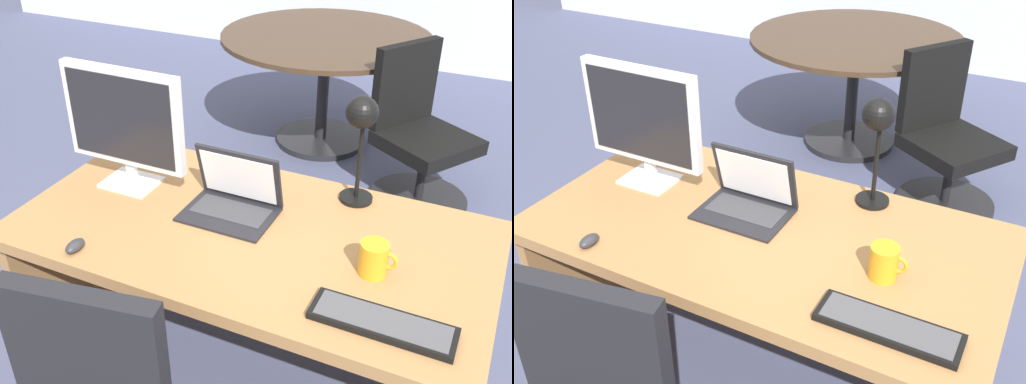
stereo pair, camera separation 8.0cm
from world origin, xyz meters
TOP-DOWN VIEW (x-y plane):
  - ground at (0.00, 1.50)m, footprint 12.00×12.00m
  - desk at (0.00, 0.04)m, footprint 1.60×0.83m
  - monitor at (-0.54, 0.08)m, footprint 0.48×0.16m
  - laptop at (-0.10, 0.09)m, footprint 0.31×0.23m
  - keyboard at (0.52, -0.27)m, footprint 0.39×0.12m
  - mouse at (-0.45, -0.35)m, footprint 0.04×0.08m
  - desk_lamp at (0.27, 0.30)m, footprint 0.12×0.15m
  - coffee_mug at (0.44, -0.06)m, footprint 0.12×0.09m
  - meeting_table at (-0.48, 2.13)m, footprint 1.37×1.37m
  - meeting_chair_near at (0.26, 1.65)m, footprint 0.65×0.64m

SIDE VIEW (x-z plane):
  - ground at x=0.00m, z-range 0.00..0.00m
  - meeting_chair_near at x=0.26m, z-range -0.09..0.81m
  - desk at x=0.00m, z-range 0.17..0.90m
  - meeting_table at x=-0.48m, z-range 0.20..0.96m
  - keyboard at x=0.52m, z-range 0.73..0.75m
  - mouse at x=-0.45m, z-range 0.73..0.76m
  - coffee_mug at x=0.44m, z-range 0.73..0.83m
  - laptop at x=-0.10m, z-range 0.68..0.90m
  - monitor at x=-0.54m, z-range 0.76..1.21m
  - desk_lamp at x=0.27m, z-range 0.82..1.23m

